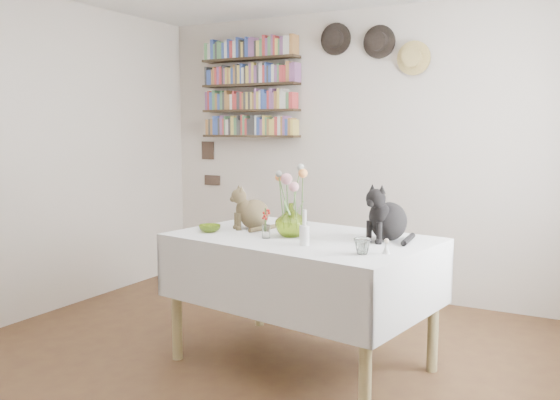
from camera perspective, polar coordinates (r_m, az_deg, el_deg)
The scene contains 14 objects.
room at distance 3.28m, azimuth -6.19°, elevation 2.87°, with size 4.08×4.58×2.58m.
dining_table at distance 3.68m, azimuth 2.13°, elevation -6.60°, with size 1.67×1.22×0.82m.
tabby_cat at distance 3.89m, azimuth -2.48°, elevation -0.60°, with size 0.20×0.25×0.29m, color brown, non-canonical shape.
black_cat at distance 3.54m, azimuth 10.45°, elevation -1.05°, with size 0.23×0.29×0.35m, color black, non-canonical shape.
flower_vase at distance 3.61m, azimuth 1.08°, elevation -1.93°, with size 0.20×0.20×0.20m, color #B4D53D.
green_bowl at distance 3.81m, azimuth -6.78°, elevation -2.72°, with size 0.14×0.14×0.04m, color #B4D53D.
drinking_glass at distance 3.15m, azimuth 7.92°, elevation -4.43°, with size 0.09×0.09×0.08m, color white.
candlestick at distance 3.34m, azimuth 2.36°, elevation -3.24°, with size 0.06×0.06×0.20m.
berry_jar at distance 3.56m, azimuth -1.36°, elevation -2.26°, with size 0.05×0.05×0.20m.
porcelain_figurine at distance 3.18m, azimuth 10.21°, elevation -4.49°, with size 0.04×0.04×0.08m.
flower_bouquet at distance 3.59m, azimuth 1.13°, elevation 1.88°, with size 0.17×0.12×0.39m.
bookshelf_unit at distance 5.70m, azimuth -2.88°, elevation 10.62°, with size 1.00×0.16×0.91m.
wall_hats at distance 5.22m, azimuth 9.08°, elevation 14.44°, with size 0.98×0.09×0.48m.
wall_art_plaques at distance 6.05m, azimuth -6.78°, elevation 3.57°, with size 0.21×0.02×0.44m.
Camera 1 is at (1.87, -2.69, 1.49)m, focal length 38.00 mm.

